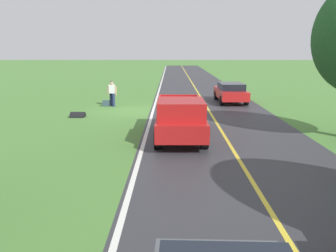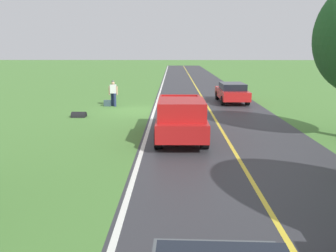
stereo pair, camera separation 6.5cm
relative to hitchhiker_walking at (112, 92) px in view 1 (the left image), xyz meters
The scene contains 9 objects.
ground_plane 2.65m from the hitchhiker_walking, 131.62° to the left, with size 200.00×200.00×0.00m, color #4C7F38.
road_surface 6.69m from the hitchhiker_walking, 163.82° to the left, with size 7.39×120.00×0.00m, color #333338.
lane_edge_line 3.52m from the hitchhiker_walking, 146.99° to the left, with size 0.16×117.60×0.00m, color silver.
lane_centre_line 6.68m from the hitchhiker_walking, 163.82° to the left, with size 0.14×117.60×0.00m, color gold.
hitchhiker_walking is the anchor object (origin of this frame).
suitcase_carried 0.88m from the hitchhiker_walking, ahead, with size 0.20×0.46×0.42m, color #384C56.
pickup_truck_passing 9.80m from the hitchhiker_walking, 116.36° to the left, with size 2.12×5.41×1.82m.
sedan_near_oncoming 8.46m from the hitchhiker_walking, 167.78° to the right, with size 1.98×4.43×1.41m.
drainage_culvert 4.22m from the hitchhiker_walking, 70.84° to the left, with size 0.60×0.60×0.80m, color black.
Camera 1 is at (-2.32, 21.42, 3.81)m, focal length 37.18 mm.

